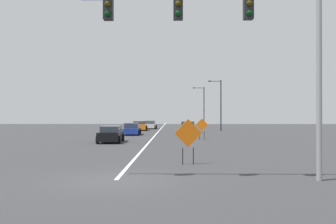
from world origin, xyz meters
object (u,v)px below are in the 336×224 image
at_px(car_white_near, 149,125).
at_px(construction_sign_median_far, 188,135).
at_px(construction_sign_left_lane, 202,126).
at_px(street_lamp_far_left, 220,103).
at_px(car_orange_distant, 140,126).
at_px(street_lamp_far_right, 203,105).
at_px(traffic_signal_assembly, 221,24).
at_px(car_blue_mid, 132,129).
at_px(car_green_far, 188,127).
at_px(car_black_passing, 111,134).

bearing_deg(car_white_near, construction_sign_median_far, -83.77).
bearing_deg(construction_sign_median_far, construction_sign_left_lane, 83.49).
distance_m(construction_sign_left_lane, car_white_near, 26.06).
distance_m(street_lamp_far_left, car_orange_distant, 11.90).
xyz_separation_m(street_lamp_far_right, construction_sign_median_far, (-4.37, -46.61, -2.56)).
distance_m(street_lamp_far_right, car_white_near, 10.61).
height_order(traffic_signal_assembly, car_blue_mid, traffic_signal_assembly).
bearing_deg(traffic_signal_assembly, construction_sign_median_far, 103.63).
xyz_separation_m(traffic_signal_assembly, car_white_near, (-5.61, 46.21, -5.00)).
distance_m(construction_sign_median_far, car_green_far, 30.45).
bearing_deg(construction_sign_left_lane, car_white_near, 104.46).
bearing_deg(street_lamp_far_left, car_green_far, -139.11).
bearing_deg(car_green_far, car_orange_distant, 141.79).
relative_size(car_green_far, car_orange_distant, 0.97).
bearing_deg(construction_sign_median_far, street_lamp_far_right, 84.64).
bearing_deg(construction_sign_left_lane, car_green_far, 93.40).
distance_m(traffic_signal_assembly, construction_sign_left_lane, 21.46).
bearing_deg(street_lamp_far_left, car_white_near, 143.96).
distance_m(construction_sign_median_far, car_white_near, 42.27).
bearing_deg(street_lamp_far_right, car_green_far, -101.41).
xyz_separation_m(traffic_signal_assembly, car_blue_mid, (-6.49, 28.97, -4.97)).
xyz_separation_m(construction_sign_median_far, car_green_far, (1.11, 30.42, -0.69)).
bearing_deg(car_blue_mid, car_green_far, 40.70).
height_order(traffic_signal_assembly, street_lamp_far_right, traffic_signal_assembly).
bearing_deg(construction_sign_median_far, car_orange_distant, 98.90).
relative_size(car_white_near, car_orange_distant, 1.13).
distance_m(traffic_signal_assembly, car_blue_mid, 30.10).
bearing_deg(traffic_signal_assembly, car_green_far, 89.86).
xyz_separation_m(car_green_far, car_black_passing, (-7.06, -16.88, -0.01)).
bearing_deg(construction_sign_left_lane, car_orange_distant, 111.65).
bearing_deg(car_black_passing, construction_sign_left_lane, 22.38).
bearing_deg(construction_sign_left_lane, traffic_signal_assembly, -92.44).
relative_size(traffic_signal_assembly, car_white_near, 2.23).
xyz_separation_m(traffic_signal_assembly, street_lamp_far_right, (3.35, 50.81, -1.68)).
distance_m(street_lamp_far_left, car_green_far, 7.00).
xyz_separation_m(construction_sign_median_far, construction_sign_left_lane, (1.92, 16.79, -0.11)).
xyz_separation_m(car_black_passing, car_orange_distant, (0.37, 22.15, -0.02)).
xyz_separation_m(car_blue_mid, car_orange_distant, (-0.12, 10.93, 0.01)).
bearing_deg(car_black_passing, street_lamp_far_left, 60.72).
bearing_deg(car_blue_mid, construction_sign_median_far, -77.54).
height_order(street_lamp_far_right, car_black_passing, street_lamp_far_right).
height_order(construction_sign_median_far, car_orange_distant, construction_sign_median_far).
relative_size(construction_sign_median_far, car_white_near, 0.47).
bearing_deg(construction_sign_left_lane, construction_sign_median_far, -96.51).
bearing_deg(car_green_far, construction_sign_left_lane, -86.60).
relative_size(car_black_passing, car_orange_distant, 1.08).
bearing_deg(traffic_signal_assembly, street_lamp_far_right, 86.22).
bearing_deg(street_lamp_far_left, construction_sign_median_far, -99.51).
bearing_deg(construction_sign_median_far, car_green_far, 87.92).
height_order(traffic_signal_assembly, car_white_near, traffic_signal_assembly).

